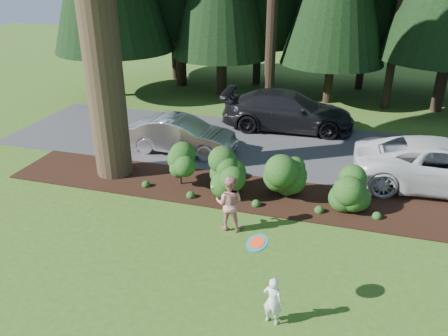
# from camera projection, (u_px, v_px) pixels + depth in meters

# --- Properties ---
(ground) EXTENTS (80.00, 80.00, 0.00)m
(ground) POSITION_uv_depth(u_px,v_px,m) (207.00, 247.00, 11.59)
(ground) COLOR #385919
(ground) RESTS_ON ground
(mulch_bed) EXTENTS (16.00, 2.50, 0.05)m
(mulch_bed) POSITION_uv_depth(u_px,v_px,m) (238.00, 191.00, 14.40)
(mulch_bed) COLOR black
(mulch_bed) RESTS_ON ground
(driveway) EXTENTS (22.00, 6.00, 0.03)m
(driveway) POSITION_uv_depth(u_px,v_px,m) (264.00, 145.00, 18.10)
(driveway) COLOR #38383A
(driveway) RESTS_ON ground
(shrub_row) EXTENTS (6.53, 1.60, 1.61)m
(shrub_row) POSITION_uv_depth(u_px,v_px,m) (261.00, 174.00, 13.78)
(shrub_row) COLOR #1E3D12
(shrub_row) RESTS_ON ground
(lily_cluster) EXTENTS (0.69, 0.09, 0.57)m
(lily_cluster) POSITION_uv_depth(u_px,v_px,m) (222.00, 189.00, 13.54)
(lily_cluster) COLOR #1E3D12
(lily_cluster) RESTS_ON ground
(car_silver_wagon) EXTENTS (4.28, 1.55, 1.40)m
(car_silver_wagon) POSITION_uv_depth(u_px,v_px,m) (181.00, 135.00, 17.20)
(car_silver_wagon) COLOR #BABABF
(car_silver_wagon) RESTS_ON driveway
(car_white_suv) EXTENTS (5.94, 3.04, 1.61)m
(car_white_suv) POSITION_uv_depth(u_px,v_px,m) (445.00, 165.00, 14.33)
(car_white_suv) COLOR silver
(car_white_suv) RESTS_ON driveway
(car_dark_suv) EXTENTS (6.00, 2.78, 1.70)m
(car_dark_suv) POSITION_uv_depth(u_px,v_px,m) (288.00, 111.00, 19.59)
(car_dark_suv) COLOR black
(car_dark_suv) RESTS_ON driveway
(child) EXTENTS (0.46, 0.34, 1.13)m
(child) POSITION_uv_depth(u_px,v_px,m) (273.00, 301.00, 8.93)
(child) COLOR white
(child) RESTS_ON ground
(adult) EXTENTS (0.82, 0.65, 1.62)m
(adult) POSITION_uv_depth(u_px,v_px,m) (229.00, 203.00, 12.11)
(adult) COLOR #A82116
(adult) RESTS_ON ground
(frisbee) EXTENTS (0.49, 0.45, 0.29)m
(frisbee) POSITION_uv_depth(u_px,v_px,m) (257.00, 243.00, 8.68)
(frisbee) COLOR #177080
(frisbee) RESTS_ON ground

